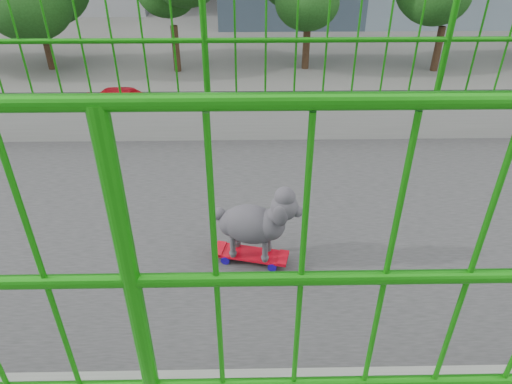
{
  "coord_description": "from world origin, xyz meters",
  "views": [
    {
      "loc": [
        2.4,
        0.35,
        8.78
      ],
      "look_at": [
        -0.7,
        0.41,
        6.83
      ],
      "focal_mm": 31.99,
      "sensor_mm": 36.0,
      "label": 1
    }
  ],
  "objects": [
    {
      "name": "car_1",
      "position": [
        -9.2,
        -3.46,
        0.78
      ],
      "size": [
        1.65,
        4.74,
        1.56
      ],
      "primitive_type": "imported",
      "color": "red",
      "rests_on": "ground"
    },
    {
      "name": "road",
      "position": [
        -13.0,
        0.0,
        0.01
      ],
      "size": [
        18.0,
        90.0,
        0.02
      ],
      "primitive_type": "cube",
      "color": "black",
      "rests_on": "ground"
    },
    {
      "name": "railing",
      "position": [
        0.0,
        0.0,
        7.21
      ],
      "size": [
        3.0,
        24.0,
        1.42
      ],
      "color": "gray",
      "rests_on": "footbridge"
    },
    {
      "name": "poodle",
      "position": [
        0.34,
        0.38,
        7.29
      ],
      "size": [
        0.29,
        0.51,
        0.43
      ],
      "rotation": [
        0.0,
        0.0,
        -0.24
      ],
      "color": "#2D2B30",
      "rests_on": "skateboard"
    },
    {
      "name": "skateboard",
      "position": [
        0.33,
        0.36,
        7.04
      ],
      "size": [
        0.23,
        0.45,
        0.06
      ],
      "rotation": [
        0.0,
        0.0,
        -0.24
      ],
      "color": "red",
      "rests_on": "footbridge"
    },
    {
      "name": "car_4",
      "position": [
        -18.8,
        -5.55,
        0.7
      ],
      "size": [
        1.65,
        4.09,
        1.39
      ],
      "primitive_type": "imported",
      "rotation": [
        0.0,
        0.0,
        3.14
      ],
      "color": "red",
      "rests_on": "ground"
    }
  ]
}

